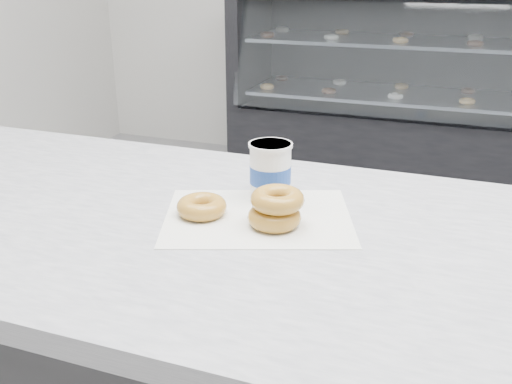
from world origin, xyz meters
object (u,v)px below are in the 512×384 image
donut_single (202,207)px  coffee_cup (270,171)px  display_case (431,111)px  donut_stack (276,208)px

donut_single → coffee_cup: size_ratio=0.81×
donut_single → coffee_cup: coffee_cup is taller
donut_single → coffee_cup: (0.09, 0.12, 0.04)m
display_case → donut_single: (-0.26, -2.71, 0.43)m
donut_stack → coffee_cup: size_ratio=1.01×
donut_stack → display_case: bearing=87.6°
donut_single → donut_stack: 0.14m
donut_single → donut_stack: (0.14, 0.00, 0.02)m
donut_stack → donut_single: bearing=-178.8°
display_case → coffee_cup: 2.63m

